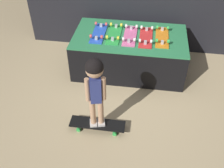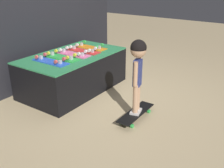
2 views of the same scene
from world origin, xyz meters
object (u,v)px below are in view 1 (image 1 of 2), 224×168
at_px(skateboard_pink_on_rack, 130,35).
at_px(skateboard_red_on_rack, 146,37).
at_px(skateboard_blue_on_rack, 99,33).
at_px(skateboard_orange_on_rack, 162,37).
at_px(skateboard_on_floor, 97,124).
at_px(skateboard_green_on_rack, 114,33).
at_px(child, 95,82).

relative_size(skateboard_pink_on_rack, skateboard_red_on_rack, 1.00).
xyz_separation_m(skateboard_blue_on_rack, skateboard_orange_on_rack, (0.96, 0.02, 0.00)).
bearing_deg(skateboard_on_floor, skateboard_green_on_rack, 88.87).
relative_size(skateboard_green_on_rack, skateboard_red_on_rack, 1.00).
distance_m(skateboard_red_on_rack, child, 1.42).
xyz_separation_m(skateboard_red_on_rack, skateboard_on_floor, (-0.50, -1.32, -0.55)).
bearing_deg(skateboard_pink_on_rack, skateboard_orange_on_rack, 3.26).
distance_m(skateboard_red_on_rack, skateboard_orange_on_rack, 0.24).
bearing_deg(skateboard_red_on_rack, skateboard_pink_on_rack, 177.28).
bearing_deg(skateboard_green_on_rack, skateboard_orange_on_rack, 0.97).
height_order(skateboard_blue_on_rack, skateboard_orange_on_rack, same).
xyz_separation_m(skateboard_pink_on_rack, skateboard_on_floor, (-0.27, -1.33, -0.55)).
relative_size(skateboard_green_on_rack, skateboard_on_floor, 0.86).
height_order(skateboard_green_on_rack, skateboard_on_floor, skateboard_green_on_rack).
relative_size(skateboard_green_on_rack, skateboard_pink_on_rack, 1.00).
relative_size(skateboard_pink_on_rack, skateboard_on_floor, 0.86).
bearing_deg(skateboard_blue_on_rack, child, -80.97).
xyz_separation_m(skateboard_on_floor, child, (0.00, 0.00, 0.71)).
bearing_deg(skateboard_orange_on_rack, skateboard_green_on_rack, -179.03).
distance_m(skateboard_on_floor, child, 0.71).
distance_m(skateboard_blue_on_rack, skateboard_red_on_rack, 0.72).
bearing_deg(skateboard_pink_on_rack, child, -101.30).
bearing_deg(skateboard_green_on_rack, skateboard_red_on_rack, -3.17).
bearing_deg(skateboard_red_on_rack, skateboard_green_on_rack, 176.83).
relative_size(skateboard_red_on_rack, skateboard_orange_on_rack, 1.00).
distance_m(skateboard_green_on_rack, child, 1.36).
bearing_deg(skateboard_red_on_rack, skateboard_blue_on_rack, 178.53).
height_order(skateboard_orange_on_rack, child, child).
bearing_deg(child, skateboard_pink_on_rack, 64.82).
distance_m(skateboard_green_on_rack, skateboard_orange_on_rack, 0.72).
height_order(skateboard_blue_on_rack, child, child).
distance_m(skateboard_red_on_rack, skateboard_on_floor, 1.52).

